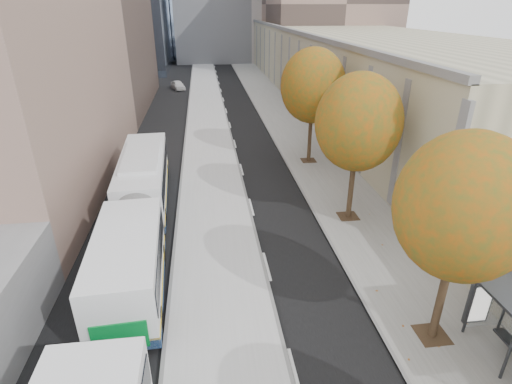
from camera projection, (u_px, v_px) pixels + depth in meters
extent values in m
cube|color=#B2B2B2|center=(209.00, 148.00, 33.27)|extent=(4.25, 150.00, 0.15)
cube|color=gray|center=(303.00, 144.00, 34.22)|extent=(4.75, 150.00, 0.08)
cube|color=gray|center=(333.00, 56.00, 59.90)|extent=(18.00, 92.00, 8.00)
cylinder|color=black|center=(441.00, 299.00, 13.71)|extent=(0.28, 0.28, 3.24)
sphere|color=#31541B|center=(463.00, 207.00, 12.19)|extent=(4.20, 4.20, 4.20)
cylinder|color=black|center=(351.00, 189.00, 21.76)|extent=(0.28, 0.28, 3.38)
sphere|color=#31541B|center=(358.00, 123.00, 20.18)|extent=(4.40, 4.40, 4.40)
cylinder|color=black|center=(310.00, 138.00, 29.81)|extent=(0.28, 0.28, 3.51)
sphere|color=#31541B|center=(313.00, 86.00, 28.17)|extent=(4.60, 4.60, 4.60)
cube|color=white|center=(139.00, 208.00, 20.46)|extent=(3.39, 17.23, 2.85)
cube|color=black|center=(138.00, 199.00, 20.24)|extent=(3.41, 16.54, 0.99)
cube|color=#056D29|center=(105.00, 337.00, 12.95)|extent=(1.81, 0.16, 1.10)
imported|color=silver|center=(178.00, 85.00, 56.40)|extent=(2.47, 3.84, 1.22)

